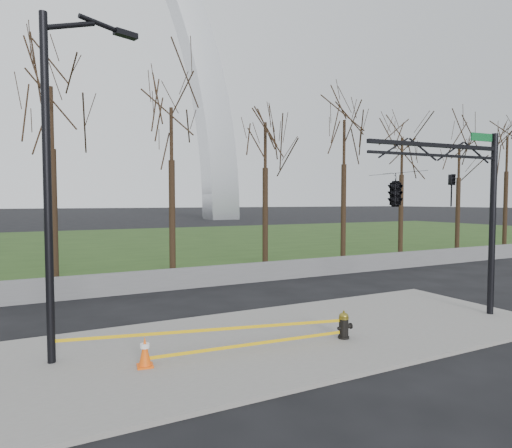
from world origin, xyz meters
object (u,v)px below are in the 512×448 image
street_light (57,163)px  fire_hydrant (344,326)px  traffic_cone (145,352)px  traffic_signal_mast (416,190)px

street_light → fire_hydrant: bearing=-32.6°
traffic_cone → traffic_signal_mast: bearing=-2.4°
traffic_cone → traffic_signal_mast: traffic_signal_mast is taller
fire_hydrant → traffic_signal_mast: 4.59m
fire_hydrant → traffic_signal_mast: (2.71, 0.10, 3.70)m
fire_hydrant → traffic_cone: bearing=-179.8°
fire_hydrant → street_light: (-6.90, 1.73, 4.25)m
traffic_cone → traffic_signal_mast: (7.97, -0.33, 3.71)m
traffic_cone → traffic_signal_mast: size_ratio=0.11×
fire_hydrant → traffic_cone: size_ratio=1.11×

